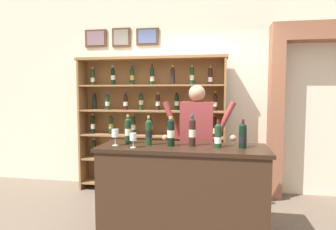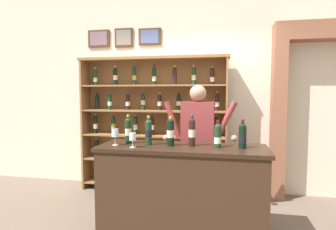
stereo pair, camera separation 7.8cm
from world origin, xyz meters
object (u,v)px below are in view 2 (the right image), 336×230
wine_glass_spare (133,138)px  tasting_counter (182,191)px  shopkeeper (198,135)px  wine_glass_center (115,134)px  tasting_bottle_bianco (243,136)px  tasting_bottle_rosso (128,130)px  tasting_bottle_super_tuscan (171,131)px  wine_shelf (153,121)px  tasting_bottle_chianti (192,131)px  tasting_bottle_vin_santo (149,131)px  tasting_bottle_grappa (218,135)px

wine_glass_spare → tasting_counter: bearing=19.6°
shopkeeper → wine_glass_center: bearing=-138.2°
tasting_bottle_bianco → wine_glass_center: (-1.32, -0.10, -0.01)m
tasting_bottle_rosso → tasting_bottle_super_tuscan: (0.49, -0.06, 0.01)m
wine_shelf → tasting_bottle_bianco: (1.26, -1.32, 0.01)m
wine_glass_center → tasting_bottle_rosso: bearing=55.2°
tasting_bottle_rosso → wine_glass_center: bearing=-124.8°
wine_shelf → tasting_bottle_rosso: bearing=-88.2°
tasting_bottle_super_tuscan → tasting_bottle_bianco: bearing=1.3°
tasting_bottle_bianco → tasting_counter: bearing=-179.3°
tasting_bottle_chianti → wine_glass_spare: 0.62m
shopkeeper → tasting_bottle_vin_santo: size_ratio=5.16×
tasting_bottle_vin_santo → tasting_bottle_super_tuscan: tasting_bottle_vin_santo is taller
wine_glass_spare → shopkeeper: bearing=53.8°
wine_shelf → shopkeeper: bearing=-42.8°
wine_shelf → tasting_bottle_super_tuscan: size_ratio=7.32×
tasting_counter → wine_glass_spare: (-0.48, -0.17, 0.59)m
tasting_counter → tasting_bottle_grappa: 0.71m
wine_shelf → tasting_bottle_grappa: (1.01, -1.32, 0.00)m
tasting_counter → tasting_bottle_chianti: (0.10, 0.03, 0.64)m
tasting_bottle_super_tuscan → tasting_bottle_chianti: 0.22m
wine_glass_spare → wine_glass_center: (-0.22, 0.08, 0.02)m
wine_shelf → tasting_bottle_grappa: size_ratio=8.11×
wine_shelf → tasting_bottle_grappa: 1.66m
tasting_bottle_super_tuscan → tasting_bottle_grappa: bearing=1.8°
tasting_bottle_vin_santo → tasting_bottle_grappa: size_ratio=1.12×
wine_glass_spare → tasting_bottle_chianti: bearing=19.1°
shopkeeper → tasting_bottle_bianco: 0.81m
tasting_counter → tasting_bottle_bianco: bearing=0.7°
tasting_bottle_chianti → tasting_bottle_grappa: 0.27m
tasting_bottle_super_tuscan → wine_glass_spare: (-0.36, -0.16, -0.05)m
tasting_bottle_bianco → wine_glass_center: tasting_bottle_bianco is taller
tasting_bottle_vin_santo → wine_glass_spare: size_ratio=2.09×
wine_shelf → wine_glass_spare: bearing=-83.7°
tasting_counter → tasting_bottle_super_tuscan: bearing=-176.0°
wine_shelf → tasting_counter: wine_shelf is taller
wine_glass_spare → wine_glass_center: wine_glass_center is taller
shopkeeper → wine_glass_spare: shopkeeper is taller
wine_shelf → tasting_bottle_chianti: 1.50m
tasting_bottle_vin_santo → wine_glass_center: (-0.34, -0.09, -0.02)m
wine_shelf → tasting_bottle_vin_santo: 1.35m
tasting_bottle_rosso → tasting_bottle_grappa: size_ratio=1.14×
tasting_bottle_bianco → wine_glass_center: bearing=-175.7°
tasting_bottle_chianti → tasting_bottle_bianco: 0.51m
tasting_bottle_chianti → tasting_bottle_bianco: bearing=-2.5°
tasting_bottle_chianti → tasting_bottle_bianco: tasting_bottle_chianti is taller
tasting_counter → wine_shelf: bearing=116.0°
shopkeeper → wine_glass_spare: size_ratio=10.80×
wine_shelf → tasting_bottle_bianco: 1.82m
tasting_bottle_vin_santo → tasting_bottle_grappa: 0.73m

